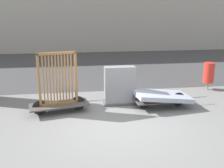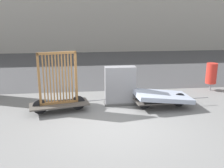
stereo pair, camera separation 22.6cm
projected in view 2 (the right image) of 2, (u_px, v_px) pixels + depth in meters
The scene contains 6 objects.
ground_plane at pixel (117, 125), 7.09m from camera, with size 60.00×60.00×0.00m, color slate.
road_strip at pixel (98, 65), 14.86m from camera, with size 56.00×9.92×0.01m.
bike_cart_with_bedframe at pixel (59, 93), 7.86m from camera, with size 2.48×1.03×1.84m.
bike_cart_with_mattress at pixel (163, 97), 8.28m from camera, with size 2.50×1.14×0.55m.
utility_cabinet at pixel (120, 87), 8.50m from camera, with size 1.04×0.41×1.27m.
trash_bin at pixel (211, 73), 10.03m from camera, with size 0.41×0.41×1.06m.
Camera 2 is at (-0.86, -6.47, 2.97)m, focal length 42.00 mm.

